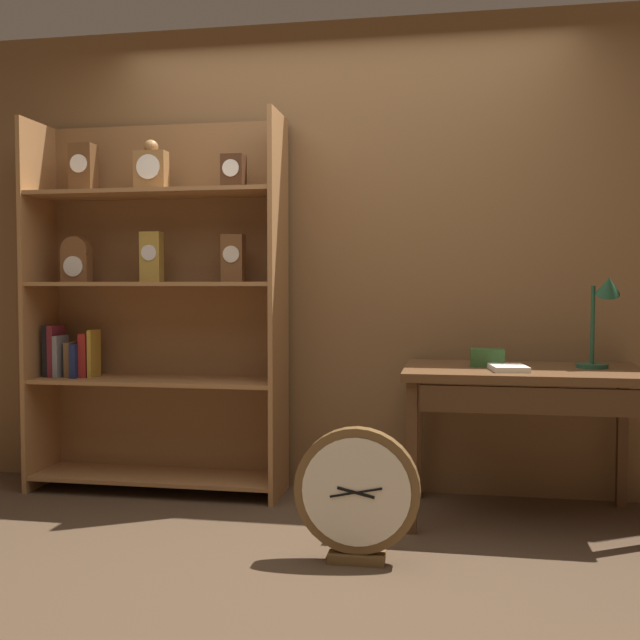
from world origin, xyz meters
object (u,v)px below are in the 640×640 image
at_px(toolbox_small, 487,358).
at_px(round_clock_large, 357,494).
at_px(workbench, 524,387).
at_px(desk_lamp, 603,311).
at_px(bookshelf, 152,305).
at_px(open_repair_manual, 508,368).

distance_m(toolbox_small, round_clock_large, 1.04).
height_order(workbench, desk_lamp, desk_lamp).
bearing_deg(toolbox_small, workbench, -17.75).
height_order(bookshelf, workbench, bookshelf).
height_order(bookshelf, open_repair_manual, bookshelf).
bearing_deg(toolbox_small, round_clock_large, -127.17).
relative_size(workbench, round_clock_large, 2.04).
bearing_deg(toolbox_small, desk_lamp, 0.41).
distance_m(bookshelf, workbench, 2.04).
bearing_deg(desk_lamp, bookshelf, 175.70).
bearing_deg(open_repair_manual, round_clock_large, -145.73).
bearing_deg(bookshelf, round_clock_large, -35.73).
bearing_deg(toolbox_small, bookshelf, 174.31).
relative_size(workbench, desk_lamp, 2.47).
xyz_separation_m(workbench, round_clock_large, (-0.73, -0.67, -0.37)).
bearing_deg(round_clock_large, bookshelf, 144.27).
height_order(desk_lamp, round_clock_large, desk_lamp).
bearing_deg(workbench, toolbox_small, 162.25).
relative_size(open_repair_manual, round_clock_large, 0.39).
distance_m(bookshelf, open_repair_manual, 1.96).
bearing_deg(workbench, desk_lamp, 9.16).
distance_m(workbench, round_clock_large, 1.06).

